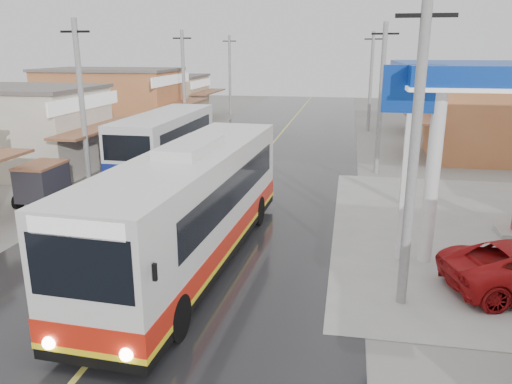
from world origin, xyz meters
TOP-DOWN VIEW (x-y plane):
  - ground at (0.00, 0.00)m, footprint 120.00×120.00m
  - road at (0.00, 15.00)m, footprint 12.00×90.00m
  - centre_line at (0.00, 15.00)m, footprint 0.15×90.00m
  - shopfronts_left at (-13.00, 18.00)m, footprint 11.00×44.00m
  - utility_poles_left at (-7.00, 16.00)m, footprint 1.60×50.00m
  - utility_poles_right at (7.00, 15.00)m, footprint 1.60×36.00m
  - coach_bus at (0.68, 1.63)m, footprint 3.43×12.69m
  - second_bus at (-4.47, 12.99)m, footprint 2.74×9.84m
  - cyclist at (-3.57, 6.77)m, footprint 1.16×2.07m
  - tricycle_near at (-7.70, 6.28)m, footprint 1.63×2.44m
  - tyre_stack at (-6.78, 6.34)m, footprint 0.87×0.87m

SIDE VIEW (x-z plane):
  - ground at x=0.00m, z-range 0.00..0.00m
  - shopfronts_left at x=-13.00m, z-range -2.60..2.60m
  - utility_poles_left at x=-7.00m, z-range -4.00..4.00m
  - utility_poles_right at x=7.00m, z-range -4.00..4.00m
  - road at x=0.00m, z-range 0.00..0.02m
  - centre_line at x=0.00m, z-range 0.02..0.03m
  - tyre_stack at x=-6.78m, z-range 0.00..0.45m
  - cyclist at x=-3.57m, z-range -0.36..1.76m
  - tricycle_near at x=-7.70m, z-range 0.13..2.00m
  - second_bus at x=-4.47m, z-range 0.13..3.39m
  - coach_bus at x=0.68m, z-range -0.07..3.86m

